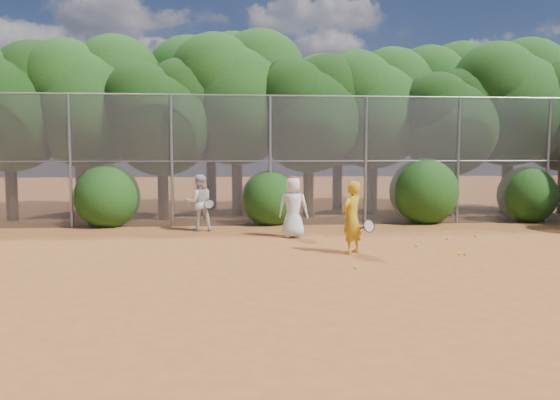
{
  "coord_description": "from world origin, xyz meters",
  "views": [
    {
      "loc": [
        -2.16,
        -10.81,
        2.27
      ],
      "look_at": [
        -1.0,
        2.5,
        1.1
      ],
      "focal_mm": 35.0,
      "sensor_mm": 36.0,
      "label": 1
    }
  ],
  "objects": [
    {
      "name": "bush_3",
      "position": [
        7.5,
        6.3,
        0.95
      ],
      "size": [
        1.9,
        1.9,
        1.9
      ],
      "primitive_type": "sphere",
      "color": "#174010",
      "rests_on": "ground"
    },
    {
      "name": "tree_5",
      "position": [
        3.06,
        9.04,
        4.05
      ],
      "size": [
        4.51,
        3.92,
        6.17
      ],
      "color": "black",
      "rests_on": "ground"
    },
    {
      "name": "tree_6",
      "position": [
        5.55,
        8.03,
        3.47
      ],
      "size": [
        3.86,
        3.36,
        5.29
      ],
      "color": "black",
      "rests_on": "ground"
    },
    {
      "name": "ball_2",
      "position": [
        2.82,
        0.7,
        0.03
      ],
      "size": [
        0.07,
        0.07,
        0.07
      ],
      "primitive_type": "sphere",
      "color": "#AFD226",
      "rests_on": "ground"
    },
    {
      "name": "fence_back",
      "position": [
        -0.12,
        6.0,
        2.05
      ],
      "size": [
        20.05,
        0.09,
        4.03
      ],
      "color": "gray",
      "rests_on": "ground"
    },
    {
      "name": "ball_3",
      "position": [
        2.94,
        0.68,
        0.03
      ],
      "size": [
        0.07,
        0.07,
        0.07
      ],
      "primitive_type": "sphere",
      "color": "#AFD226",
      "rests_on": "ground"
    },
    {
      "name": "ball_5",
      "position": [
        4.33,
        3.15,
        0.03
      ],
      "size": [
        0.07,
        0.07,
        0.07
      ],
      "primitive_type": "sphere",
      "color": "#AFD226",
      "rests_on": "ground"
    },
    {
      "name": "tree_10",
      "position": [
        -2.93,
        11.05,
        4.63
      ],
      "size": [
        5.15,
        4.48,
        7.06
      ],
      "color": "black",
      "rests_on": "ground"
    },
    {
      "name": "ground",
      "position": [
        0.0,
        0.0,
        0.0
      ],
      "size": [
        80.0,
        80.0,
        0.0
      ],
      "primitive_type": "plane",
      "color": "#A05424",
      "rests_on": "ground"
    },
    {
      "name": "ball_4",
      "position": [
        0.22,
        -0.51,
        0.03
      ],
      "size": [
        0.07,
        0.07,
        0.07
      ],
      "primitive_type": "sphere",
      "color": "#AFD226",
      "rests_on": "ground"
    },
    {
      "name": "bush_2",
      "position": [
        4.0,
        6.3,
        1.1
      ],
      "size": [
        2.2,
        2.2,
        2.2
      ],
      "primitive_type": "sphere",
      "color": "#174010",
      "rests_on": "ground"
    },
    {
      "name": "tree_7",
      "position": [
        8.06,
        8.64,
        4.28
      ],
      "size": [
        4.77,
        4.14,
        6.53
      ],
      "color": "black",
      "rests_on": "ground"
    },
    {
      "name": "tree_11",
      "position": [
        2.06,
        10.64,
        4.16
      ],
      "size": [
        4.64,
        4.03,
        6.35
      ],
      "color": "black",
      "rests_on": "ground"
    },
    {
      "name": "ball_0",
      "position": [
        2.26,
        1.87,
        0.03
      ],
      "size": [
        0.07,
        0.07,
        0.07
      ],
      "primitive_type": "sphere",
      "color": "#AFD226",
      "rests_on": "ground"
    },
    {
      "name": "bush_0",
      "position": [
        -6.0,
        6.3,
        1.0
      ],
      "size": [
        2.0,
        2.0,
        2.0
      ],
      "primitive_type": "sphere",
      "color": "#174010",
      "rests_on": "ground"
    },
    {
      "name": "tree_3",
      "position": [
        -1.94,
        8.84,
        4.4
      ],
      "size": [
        4.89,
        4.26,
        6.7
      ],
      "color": "black",
      "rests_on": "ground"
    },
    {
      "name": "player_teen",
      "position": [
        -0.55,
        3.54,
        0.82
      ],
      "size": [
        0.89,
        0.68,
        1.65
      ],
      "rotation": [
        0.0,
        0.0,
        2.91
      ],
      "color": "white",
      "rests_on": "ground"
    },
    {
      "name": "player_yellow",
      "position": [
        0.49,
        1.11,
        0.82
      ],
      "size": [
        0.86,
        0.69,
        1.64
      ],
      "rotation": [
        0.0,
        0.0,
        3.89
      ],
      "color": "gold",
      "rests_on": "ground"
    },
    {
      "name": "tree_12",
      "position": [
        6.56,
        11.24,
        4.51
      ],
      "size": [
        5.02,
        4.37,
        6.88
      ],
      "color": "black",
      "rests_on": "ground"
    },
    {
      "name": "tree_1",
      "position": [
        -6.94,
        8.54,
        4.16
      ],
      "size": [
        4.64,
        4.03,
        6.35
      ],
      "color": "black",
      "rests_on": "ground"
    },
    {
      "name": "ball_1",
      "position": [
        3.41,
        2.84,
        0.03
      ],
      "size": [
        0.07,
        0.07,
        0.07
      ],
      "primitive_type": "sphere",
      "color": "#AFD226",
      "rests_on": "ground"
    },
    {
      "name": "player_white",
      "position": [
        -3.13,
        5.05,
        0.82
      ],
      "size": [
        0.92,
        0.8,
        1.63
      ],
      "rotation": [
        0.0,
        0.0,
        3.34
      ],
      "color": "silver",
      "rests_on": "ground"
    },
    {
      "name": "bush_1",
      "position": [
        -1.0,
        6.3,
        0.9
      ],
      "size": [
        1.8,
        1.8,
        1.8
      ],
      "primitive_type": "sphere",
      "color": "#174010",
      "rests_on": "ground"
    },
    {
      "name": "tree_9",
      "position": [
        -7.94,
        10.84,
        4.34
      ],
      "size": [
        4.83,
        4.2,
        6.62
      ],
      "color": "black",
      "rests_on": "ground"
    },
    {
      "name": "tree_4",
      "position": [
        0.55,
        8.24,
        3.76
      ],
      "size": [
        4.19,
        3.64,
        5.73
      ],
      "color": "black",
      "rests_on": "ground"
    },
    {
      "name": "tree_2",
      "position": [
        -4.45,
        7.83,
        3.58
      ],
      "size": [
        3.99,
        3.47,
        5.47
      ],
      "color": "black",
      "rests_on": "ground"
    },
    {
      "name": "tree_0",
      "position": [
        -9.44,
        8.04,
        3.93
      ],
      "size": [
        4.38,
        3.81,
        6.0
      ],
      "color": "black",
      "rests_on": "ground"
    }
  ]
}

